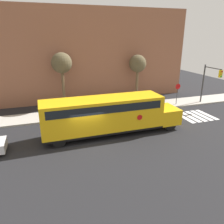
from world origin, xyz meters
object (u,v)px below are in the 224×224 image
Objects in this scene: stop_sign at (177,91)px; traffic_light at (209,79)px; tree_far_sidewalk at (138,64)px; tree_near_sidewalk at (62,64)px; school_bus at (108,114)px.

traffic_light is at bearing -15.39° from stop_sign.
tree_far_sidewalk reaches higher than traffic_light.
tree_near_sidewalk reaches higher than traffic_light.
stop_sign is 13.66m from tree_near_sidewalk.
tree_near_sidewalk is at bearing 106.48° from school_bus.
traffic_light is 8.58m from tree_far_sidewalk.
school_bus is 2.51× the size of traffic_light.
stop_sign is 0.56× the size of traffic_light.
tree_far_sidewalk is at bearing 52.96° from school_bus.
school_bus reaches higher than stop_sign.
school_bus is at bearing -127.04° from tree_far_sidewalk.
tree_far_sidewalk is at bearing 131.58° from stop_sign.
school_bus is 2.07× the size of tree_far_sidewalk.
stop_sign is 0.42× the size of tree_near_sidewalk.
stop_sign is 5.91m from tree_far_sidewalk.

